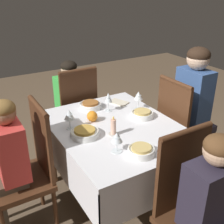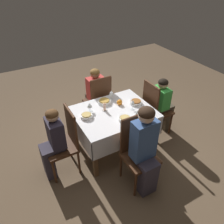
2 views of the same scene
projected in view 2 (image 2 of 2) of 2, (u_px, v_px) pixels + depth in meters
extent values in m
plane|color=brown|center=(113.00, 147.00, 3.64)|extent=(8.00, 8.00, 0.00)
cube|color=silver|center=(114.00, 112.00, 3.24)|extent=(1.15, 0.91, 0.04)
cube|color=silver|center=(100.00, 107.00, 3.65)|extent=(1.15, 0.01, 0.29)
cube|color=silver|center=(130.00, 138.00, 3.01)|extent=(1.15, 0.01, 0.29)
cube|color=silver|center=(144.00, 111.00, 3.56)|extent=(0.01, 0.91, 0.29)
cube|color=silver|center=(79.00, 133.00, 3.11)|extent=(0.01, 0.91, 0.29)
cube|color=brown|center=(127.00, 110.00, 3.92)|extent=(0.06, 0.06, 0.69)
cube|color=brown|center=(75.00, 127.00, 3.52)|extent=(0.06, 0.06, 0.69)
cube|color=brown|center=(154.00, 135.00, 3.37)|extent=(0.06, 0.06, 0.69)
cube|color=brown|center=(95.00, 159.00, 2.97)|extent=(0.06, 0.06, 0.69)
cube|color=#472816|center=(140.00, 158.00, 2.85)|extent=(0.41, 0.41, 0.04)
cube|color=#472816|center=(133.00, 133.00, 2.82)|extent=(0.38, 0.03, 0.53)
cylinder|color=#472816|center=(134.00, 117.00, 2.67)|extent=(0.37, 0.04, 0.04)
cylinder|color=#472816|center=(135.00, 185.00, 2.78)|extent=(0.03, 0.03, 0.42)
cylinder|color=#472816|center=(157.00, 174.00, 2.92)|extent=(0.03, 0.03, 0.42)
cylinder|color=#472816|center=(121.00, 166.00, 3.04)|extent=(0.03, 0.03, 0.42)
cylinder|color=#472816|center=(142.00, 157.00, 3.18)|extent=(0.03, 0.03, 0.42)
cube|color=#472816|center=(97.00, 102.00, 3.96)|extent=(0.41, 0.41, 0.04)
cube|color=#472816|center=(101.00, 93.00, 3.66)|extent=(0.38, 0.03, 0.53)
cylinder|color=#472816|center=(101.00, 79.00, 3.50)|extent=(0.37, 0.04, 0.04)
cylinder|color=#472816|center=(102.00, 106.00, 4.29)|extent=(0.03, 0.03, 0.42)
cylinder|color=#472816|center=(85.00, 111.00, 4.14)|extent=(0.03, 0.03, 0.42)
cylinder|color=#472816|center=(110.00, 115.00, 4.03)|extent=(0.03, 0.03, 0.42)
cylinder|color=#472816|center=(93.00, 121.00, 3.89)|extent=(0.03, 0.03, 0.42)
cube|color=#472816|center=(157.00, 111.00, 3.74)|extent=(0.41, 0.41, 0.04)
cube|color=#472816|center=(150.00, 99.00, 3.50)|extent=(0.03, 0.38, 0.53)
cylinder|color=#472816|center=(152.00, 85.00, 3.35)|extent=(0.04, 0.37, 0.04)
cylinder|color=#472816|center=(171.00, 124.00, 3.81)|extent=(0.03, 0.03, 0.42)
cylinder|color=#472816|center=(158.00, 113.00, 4.07)|extent=(0.03, 0.03, 0.42)
cylinder|color=#472816|center=(154.00, 130.00, 3.67)|extent=(0.03, 0.03, 0.42)
cylinder|color=#472816|center=(142.00, 119.00, 3.93)|extent=(0.03, 0.03, 0.42)
cube|color=#472816|center=(61.00, 147.00, 3.01)|extent=(0.41, 0.41, 0.04)
cube|color=#472816|center=(71.00, 127.00, 2.92)|extent=(0.03, 0.38, 0.53)
cylinder|color=#472816|center=(69.00, 111.00, 2.77)|extent=(0.04, 0.37, 0.04)
cylinder|color=#472816|center=(47.00, 155.00, 3.20)|extent=(0.03, 0.03, 0.42)
cylinder|color=#472816|center=(54.00, 172.00, 2.94)|extent=(0.03, 0.03, 0.42)
cylinder|color=#472816|center=(70.00, 147.00, 3.34)|extent=(0.03, 0.03, 0.42)
cylinder|color=#472816|center=(79.00, 163.00, 3.09)|extent=(0.03, 0.03, 0.42)
cube|color=#383342|center=(148.00, 180.00, 2.82)|extent=(0.22, 0.14, 0.46)
cube|color=#383342|center=(146.00, 162.00, 2.74)|extent=(0.24, 0.31, 0.06)
cube|color=#38568E|center=(144.00, 140.00, 2.62)|extent=(0.30, 0.18, 0.55)
sphere|color=beige|center=(146.00, 115.00, 2.41)|extent=(0.19, 0.19, 0.19)
ellipsoid|color=black|center=(147.00, 113.00, 2.39)|extent=(0.19, 0.19, 0.13)
cube|color=#4C4233|center=(93.00, 107.00, 4.22)|extent=(0.23, 0.14, 0.46)
cube|color=#4C4233|center=(94.00, 97.00, 4.01)|extent=(0.24, 0.31, 0.06)
cube|color=red|center=(96.00, 88.00, 3.82)|extent=(0.30, 0.18, 0.40)
sphere|color=#9E7051|center=(95.00, 74.00, 3.66)|extent=(0.16, 0.16, 0.16)
ellipsoid|color=brown|center=(95.00, 72.00, 3.64)|extent=(0.16, 0.16, 0.11)
cube|color=#4C4233|center=(165.00, 117.00, 3.94)|extent=(0.14, 0.22, 0.46)
cube|color=#4C4233|center=(163.00, 106.00, 3.76)|extent=(0.31, 0.24, 0.06)
cube|color=green|center=(161.00, 97.00, 3.60)|extent=(0.18, 0.30, 0.35)
sphere|color=#D6A884|center=(163.00, 84.00, 3.46)|extent=(0.16, 0.16, 0.16)
ellipsoid|color=black|center=(163.00, 82.00, 3.44)|extent=(0.16, 0.16, 0.11)
cube|color=#383342|center=(49.00, 163.00, 3.05)|extent=(0.14, 0.22, 0.46)
cube|color=#383342|center=(52.00, 148.00, 2.94)|extent=(0.31, 0.24, 0.06)
cube|color=#282333|center=(55.00, 133.00, 2.84)|extent=(0.18, 0.30, 0.40)
sphere|color=#D6A884|center=(52.00, 116.00, 2.68)|extent=(0.16, 0.16, 0.16)
ellipsoid|color=brown|center=(52.00, 114.00, 2.67)|extent=(0.16, 0.16, 0.11)
cylinder|color=white|center=(125.00, 119.00, 3.03)|extent=(0.18, 0.18, 0.04)
torus|color=white|center=(125.00, 118.00, 3.02)|extent=(0.18, 0.18, 0.01)
cylinder|color=tan|center=(125.00, 118.00, 3.02)|extent=(0.13, 0.13, 0.02)
cylinder|color=white|center=(137.00, 120.00, 3.06)|extent=(0.06, 0.06, 0.00)
cylinder|color=white|center=(137.00, 117.00, 3.03)|extent=(0.01, 0.01, 0.08)
cone|color=white|center=(137.00, 113.00, 2.99)|extent=(0.08, 0.08, 0.07)
cylinder|color=white|center=(137.00, 113.00, 3.00)|extent=(0.05, 0.05, 0.03)
cylinder|color=white|center=(104.00, 102.00, 3.40)|extent=(0.21, 0.21, 0.04)
torus|color=white|center=(104.00, 101.00, 3.39)|extent=(0.21, 0.21, 0.01)
cylinder|color=gold|center=(104.00, 100.00, 3.39)|extent=(0.15, 0.15, 0.02)
cylinder|color=white|center=(112.00, 99.00, 3.51)|extent=(0.06, 0.06, 0.00)
cylinder|color=white|center=(112.00, 97.00, 3.49)|extent=(0.01, 0.01, 0.08)
cone|color=white|center=(112.00, 93.00, 3.44)|extent=(0.08, 0.08, 0.07)
cylinder|color=white|center=(112.00, 93.00, 3.45)|extent=(0.05, 0.05, 0.03)
cylinder|color=white|center=(136.00, 103.00, 3.39)|extent=(0.19, 0.19, 0.04)
torus|color=white|center=(136.00, 101.00, 3.38)|extent=(0.19, 0.19, 0.01)
cylinder|color=#995B28|center=(136.00, 101.00, 3.37)|extent=(0.14, 0.14, 0.02)
cylinder|color=white|center=(132.00, 109.00, 3.27)|extent=(0.06, 0.06, 0.00)
cylinder|color=white|center=(132.00, 107.00, 3.25)|extent=(0.01, 0.01, 0.08)
cone|color=white|center=(133.00, 102.00, 3.20)|extent=(0.07, 0.07, 0.08)
cylinder|color=white|center=(133.00, 103.00, 3.21)|extent=(0.04, 0.04, 0.04)
cylinder|color=white|center=(87.00, 116.00, 3.09)|extent=(0.18, 0.18, 0.04)
torus|color=white|center=(87.00, 115.00, 3.08)|extent=(0.18, 0.18, 0.01)
cylinder|color=tan|center=(87.00, 115.00, 3.08)|extent=(0.13, 0.13, 0.02)
cylinder|color=white|center=(90.00, 111.00, 3.23)|extent=(0.07, 0.07, 0.00)
cylinder|color=white|center=(90.00, 109.00, 3.21)|extent=(0.01, 0.01, 0.07)
cone|color=white|center=(90.00, 105.00, 3.17)|extent=(0.08, 0.08, 0.07)
cylinder|color=white|center=(90.00, 106.00, 3.18)|extent=(0.05, 0.05, 0.03)
cylinder|color=beige|center=(105.00, 110.00, 3.24)|extent=(0.07, 0.07, 0.01)
cylinder|color=beige|center=(105.00, 107.00, 3.21)|extent=(0.04, 0.04, 0.11)
ellipsoid|color=#F9C64C|center=(105.00, 103.00, 3.17)|extent=(0.01, 0.01, 0.03)
sphere|color=orange|center=(120.00, 102.00, 3.35)|extent=(0.09, 0.09, 0.09)
cube|color=beige|center=(144.00, 113.00, 3.19)|extent=(0.20, 0.16, 0.01)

